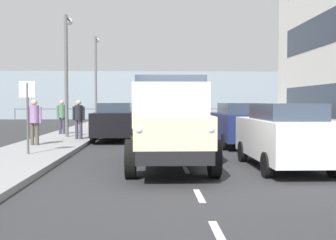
{
  "coord_description": "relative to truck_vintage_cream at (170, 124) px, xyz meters",
  "views": [
    {
      "loc": [
        0.88,
        9.27,
        1.74
      ],
      "look_at": [
        0.17,
        -9.09,
        0.97
      ],
      "focal_mm": 44.29,
      "sensor_mm": 36.0,
      "label": 1
    }
  ],
  "objects": [
    {
      "name": "pedestrian_couple_b",
      "position": [
        5.03,
        -10.31,
        -0.02
      ],
      "size": [
        0.53,
        0.34,
        1.71
      ],
      "color": "#383342",
      "rests_on": "sidewalk_right"
    },
    {
      "name": "sidewalk_left",
      "position": [
        -5.3,
        -10.11,
        -1.1
      ],
      "size": [
        2.74,
        39.52,
        0.15
      ],
      "primitive_type": "cube",
      "color": "gray",
      "rests_on": "ground_plane"
    },
    {
      "name": "sidewalk_right",
      "position": [
        4.48,
        -10.11,
        -1.1
      ],
      "size": [
        2.74,
        39.52,
        0.15
      ],
      "primitive_type": "cube",
      "color": "gray",
      "rests_on": "ground_plane"
    },
    {
      "name": "seawall_railing",
      "position": [
        -0.41,
        -29.27,
        -0.26
      ],
      "size": [
        28.08,
        0.08,
        1.2
      ],
      "color": "#4C5156",
      "rests_on": "ground_plane"
    },
    {
      "name": "car_maroon_oppositeside_1",
      "position": [
        2.16,
        -14.91,
        -0.28
      ],
      "size": [
        1.8,
        4.64,
        1.72
      ],
      "color": "maroon",
      "rests_on": "ground_plane"
    },
    {
      "name": "car_white_kerbside_near",
      "position": [
        -2.98,
        0.08,
        -0.28
      ],
      "size": [
        1.75,
        4.22,
        1.72
      ],
      "color": "white",
      "rests_on": "ground_plane"
    },
    {
      "name": "road_centreline_markings",
      "position": [
        -0.41,
        -8.84,
        -1.17
      ],
      "size": [
        0.12,
        34.09,
        0.01
      ],
      "color": "silver",
      "rests_on": "ground_plane"
    },
    {
      "name": "lamp_post_far",
      "position": [
        4.54,
        -19.51,
        2.76
      ],
      "size": [
        0.32,
        1.14,
        6.35
      ],
      "color": "#59595B",
      "rests_on": "sidewalk_right"
    },
    {
      "name": "car_black_oppositeside_0",
      "position": [
        2.16,
        -8.3,
        -0.28
      ],
      "size": [
        1.85,
        4.56,
        1.72
      ],
      "color": "black",
      "rests_on": "ground_plane"
    },
    {
      "name": "pedestrian_with_bag",
      "position": [
        4.87,
        -4.85,
        -0.02
      ],
      "size": [
        0.53,
        0.34,
        1.71
      ],
      "color": "#4C473D",
      "rests_on": "sidewalk_right"
    },
    {
      "name": "car_navy_kerbside_1",
      "position": [
        -2.98,
        -5.63,
        -0.28
      ],
      "size": [
        1.77,
        4.52,
        1.72
      ],
      "color": "navy",
      "rests_on": "ground_plane"
    },
    {
      "name": "ground_plane",
      "position": [
        -0.41,
        -10.11,
        -1.18
      ],
      "size": [
        80.0,
        80.0,
        0.0
      ],
      "primitive_type": "plane",
      "color": "#2D2D30"
    },
    {
      "name": "truck_vintage_cream",
      "position": [
        0.0,
        0.0,
        0.0
      ],
      "size": [
        2.17,
        5.64,
        2.43
      ],
      "color": "black",
      "rests_on": "ground_plane"
    },
    {
      "name": "car_red_oppositeside_2",
      "position": [
        2.16,
        -21.22,
        -0.28
      ],
      "size": [
        1.9,
        4.68,
        1.72
      ],
      "color": "#B21E1E",
      "rests_on": "ground_plane"
    },
    {
      "name": "lamp_post_promenade",
      "position": [
        4.45,
        -8.83,
        2.4
      ],
      "size": [
        0.32,
        1.14,
        5.66
      ],
      "color": "#59595B",
      "rests_on": "sidewalk_right"
    },
    {
      "name": "pedestrian_strolling",
      "position": [
        3.67,
        -7.36,
        -0.03
      ],
      "size": [
        0.53,
        0.34,
        1.7
      ],
      "color": "#383342",
      "rests_on": "sidewalk_right"
    },
    {
      "name": "sea_horizon",
      "position": [
        -0.41,
        -32.87,
        1.32
      ],
      "size": [
        80.0,
        0.8,
        5.0
      ],
      "primitive_type": "cube",
      "color": "#84939E",
      "rests_on": "ground_plane"
    },
    {
      "name": "street_sign",
      "position": [
        4.31,
        -2.13,
        0.5
      ],
      "size": [
        0.5,
        0.07,
        2.25
      ],
      "color": "#4C4C4C",
      "rests_on": "sidewalk_right"
    }
  ]
}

